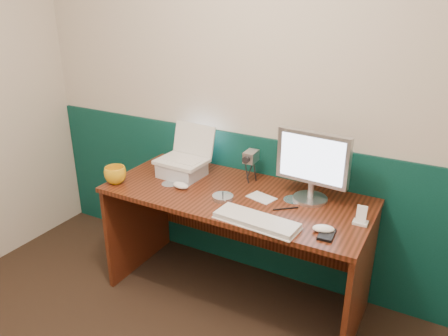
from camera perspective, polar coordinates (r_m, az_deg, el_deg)
The scene contains 19 objects.
back_wall at distance 2.79m, azimuth 4.95°, elevation 8.98°, with size 3.50×0.04×2.50m, color beige.
wainscot at distance 3.04m, azimuth 4.39°, elevation -4.96°, with size 3.48×0.02×1.00m, color #07332C.
desk at distance 2.81m, azimuth 1.49°, elevation -10.24°, with size 1.60×0.70×0.75m, color #331609.
laptop_riser at distance 2.87m, azimuth -5.52°, elevation -0.18°, with size 0.27×0.23×0.09m, color silver.
laptop at distance 2.81m, azimuth -5.65°, elevation 3.12°, with size 0.31×0.24×0.26m, color silver, non-canonical shape.
monitor at distance 2.52m, azimuth 11.53°, elevation 0.18°, with size 0.42×0.12×0.42m, color silver, non-canonical shape.
keyboard at distance 2.31m, azimuth 4.25°, elevation -6.93°, with size 0.45×0.15×0.03m, color silver.
mouse_right at distance 2.28m, azimuth 12.86°, elevation -7.73°, with size 0.11×0.07×0.04m, color white.
mouse_left at distance 2.70m, azimuth -5.67°, elevation -2.27°, with size 0.11×0.07×0.04m, color white.
mug at distance 2.83m, azimuth -14.01°, elevation -0.89°, with size 0.14×0.14×0.11m, color gold.
camcorder at distance 2.76m, azimuth 3.52°, elevation 0.42°, with size 0.10×0.14×0.22m, color #B4B3B8, non-canonical shape.
cd_spindle at distance 2.55m, azimuth -0.16°, elevation -3.87°, with size 0.12×0.12×0.03m, color #ACB5BC.
cd_loose_a at distance 2.78m, azimuth -7.07°, elevation -2.05°, with size 0.11×0.11×0.00m, color #ACB5BC.
cd_loose_b at distance 2.59m, azimuth 9.14°, elevation -4.09°, with size 0.13×0.13×0.00m, color silver.
pen at distance 2.47m, azimuth 8.05°, elevation -5.27°, with size 0.01×0.01×0.15m, color black.
papers at distance 2.58m, azimuth 4.90°, elevation -3.88°, with size 0.16×0.11×0.00m, color silver.
dock at distance 2.41m, azimuth 17.39°, elevation -6.82°, with size 0.08×0.06×0.01m, color silver.
music_player at distance 2.39m, azimuth 17.53°, elevation -5.72°, with size 0.05×0.01×0.09m, color white.
pda at distance 2.26m, azimuth 13.27°, elevation -8.44°, with size 0.07×0.12×0.01m, color black.
Camera 1 is at (1.09, -0.73, 1.89)m, focal length 35.00 mm.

